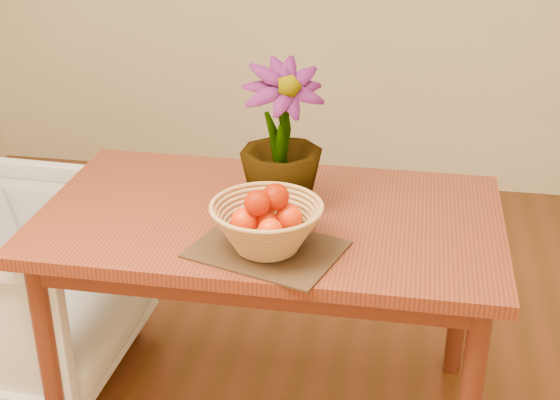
% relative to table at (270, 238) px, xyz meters
% --- Properties ---
extents(table, '(1.40, 0.80, 0.75)m').
position_rel_table_xyz_m(table, '(0.00, 0.00, 0.00)').
color(table, maroon).
rests_on(table, floor).
extents(placemat, '(0.46, 0.40, 0.01)m').
position_rel_table_xyz_m(placemat, '(0.04, -0.23, 0.09)').
color(placemat, '#3B2415').
rests_on(placemat, table).
extents(wicker_basket, '(0.31, 0.31, 0.13)m').
position_rel_table_xyz_m(wicker_basket, '(0.04, -0.23, 0.16)').
color(wicker_basket, tan).
rests_on(wicker_basket, placemat).
extents(orange_pile, '(0.19, 0.18, 0.13)m').
position_rel_table_xyz_m(orange_pile, '(0.04, -0.23, 0.21)').
color(orange_pile, '#EB3603').
rests_on(orange_pile, wicker_basket).
extents(potted_plant, '(0.33, 0.33, 0.45)m').
position_rel_table_xyz_m(potted_plant, '(0.03, 0.06, 0.31)').
color(potted_plant, '#1C4C15').
rests_on(potted_plant, table).
extents(armchair, '(0.73, 0.77, 0.77)m').
position_rel_table_xyz_m(armchair, '(-0.91, 0.07, -0.28)').
color(armchair, gray).
rests_on(armchair, floor).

